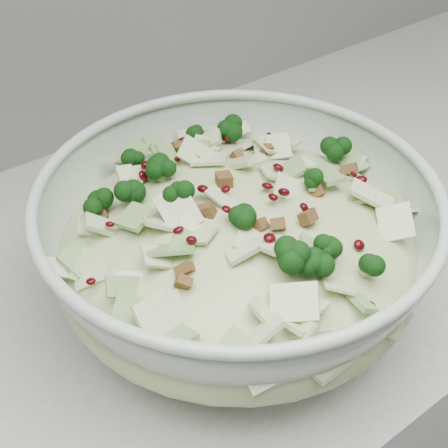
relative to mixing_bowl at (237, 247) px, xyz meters
The scene contains 2 objects.
mixing_bowl is the anchor object (origin of this frame).
salad 0.02m from the mixing_bowl, 90.00° to the left, with size 0.48×0.48×0.15m.
Camera 1 is at (-0.07, 1.26, 1.37)m, focal length 50.00 mm.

